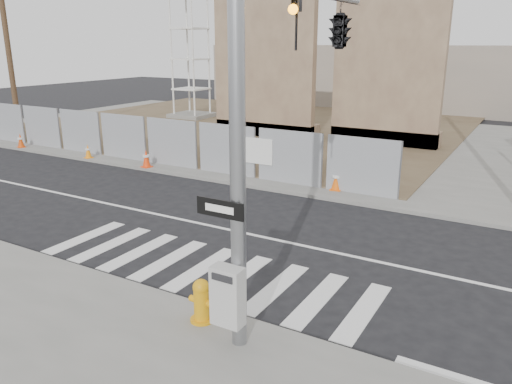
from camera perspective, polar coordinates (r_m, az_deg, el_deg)
The scene contains 12 objects.
ground at distance 14.10m, azimuth -0.19°, elevation -4.97°, with size 100.00×100.00×0.00m, color black.
sidewalk_far at distance 26.66m, azimuth 15.21°, elevation 4.99°, with size 50.00×20.00×0.12m, color slate.
signal_pole at distance 10.15m, azimuth 6.34°, elevation 14.19°, with size 0.96×5.87×7.00m.
chain_link_fence at distance 23.64m, azimuth -15.28°, elevation 6.16°, with size 24.60×0.04×2.00m, color gray.
concrete_wall_left at distance 28.00m, azimuth 0.95°, elevation 12.96°, with size 6.00×1.30×8.00m.
concrete_wall_right at distance 26.44m, azimuth 14.75°, elevation 12.21°, with size 5.50×1.30×8.00m.
utility_pole_left at distance 29.80m, azimuth -26.55°, elevation 15.03°, with size 1.60×0.28×10.00m.
fire_hydrant at distance 9.68m, azimuth -6.26°, elevation -12.22°, with size 0.53×0.49×0.86m.
traffic_cone_a at distance 27.95m, azimuth -25.31°, elevation 5.35°, with size 0.48×0.48×0.71m.
traffic_cone_b at distance 24.18m, azimuth -18.64°, elevation 4.44°, with size 0.39×0.39×0.64m.
traffic_cone_c at distance 21.69m, azimuth -12.44°, elevation 3.75°, with size 0.46×0.46×0.76m.
traffic_cone_d at distance 18.10m, azimuth 9.17°, elevation 1.40°, with size 0.45×0.45×0.77m.
Camera 1 is at (6.61, -11.31, 5.21)m, focal length 35.00 mm.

